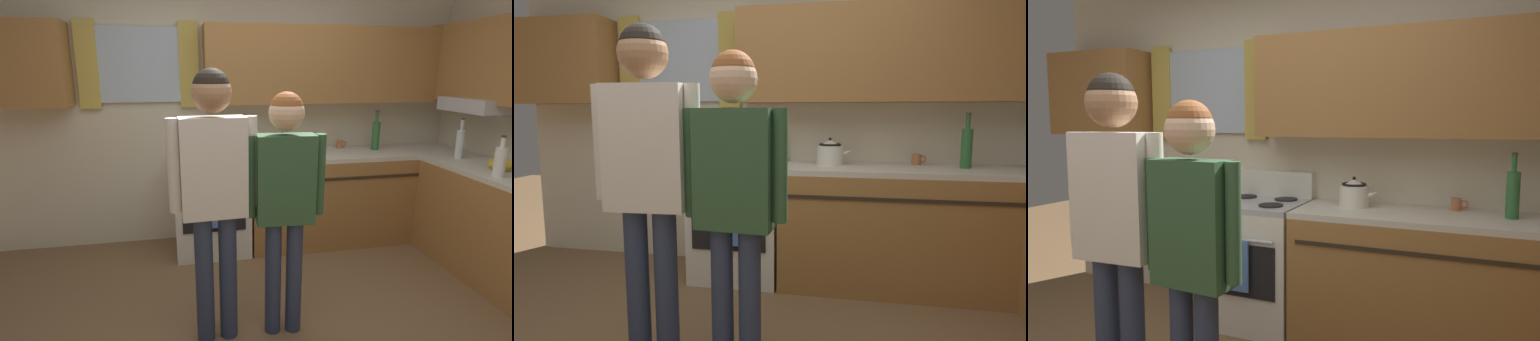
% 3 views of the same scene
% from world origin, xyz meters
% --- Properties ---
extents(back_wall_unit, '(4.60, 0.42, 2.60)m').
position_xyz_m(back_wall_unit, '(0.10, 1.82, 1.47)').
color(back_wall_unit, beige).
rests_on(back_wall_unit, ground).
extents(kitchen_counter_run, '(2.21, 2.16, 0.90)m').
position_xyz_m(kitchen_counter_run, '(1.52, 1.10, 0.45)').
color(kitchen_counter_run, '#9E6B38').
rests_on(kitchen_counter_run, ground).
extents(stove_oven, '(0.67, 0.67, 1.10)m').
position_xyz_m(stove_oven, '(-0.26, 1.54, 0.47)').
color(stove_oven, silver).
rests_on(stove_oven, ground).
extents(bottle_wine_green, '(0.08, 0.08, 0.39)m').
position_xyz_m(bottle_wine_green, '(1.40, 1.59, 1.05)').
color(bottle_wine_green, '#2D6633').
rests_on(bottle_wine_green, kitchen_counter_run).
extents(cup_terracotta, '(0.11, 0.07, 0.08)m').
position_xyz_m(cup_terracotta, '(1.09, 1.74, 0.94)').
color(cup_terracotta, '#B76642').
rests_on(cup_terracotta, kitchen_counter_run).
extents(stovetop_kettle, '(0.27, 0.20, 0.21)m').
position_xyz_m(stovetop_kettle, '(0.44, 1.60, 1.00)').
color(stovetop_kettle, silver).
rests_on(stovetop_kettle, kitchen_counter_run).
extents(adult_left, '(0.52, 0.23, 1.69)m').
position_xyz_m(adult_left, '(-0.35, 0.22, 1.07)').
color(adult_left, '#2D3856').
rests_on(adult_left, ground).
extents(adult_in_plaid, '(0.49, 0.21, 1.56)m').
position_xyz_m(adult_in_plaid, '(0.08, 0.20, 0.98)').
color(adult_in_plaid, '#2D3856').
rests_on(adult_in_plaid, ground).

